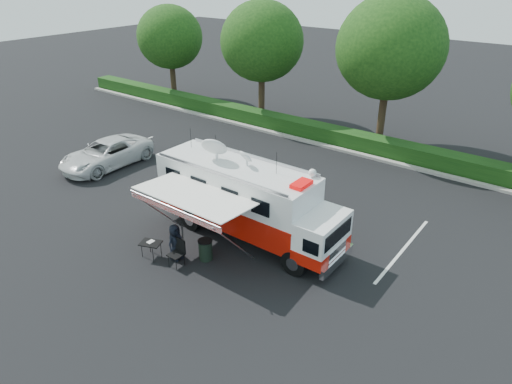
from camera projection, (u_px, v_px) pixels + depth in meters
ground_plane at (249, 237)px, 19.04m from camera, size 120.00×120.00×0.00m
back_border at (407, 67)px, 25.32m from camera, size 60.00×6.14×8.87m
stall_lines at (280, 206)px, 21.44m from camera, size 24.12×5.50×0.01m
command_truck at (247, 201)px, 18.31m from camera, size 8.22×2.26×3.95m
awning at (191, 199)px, 16.66m from camera, size 4.49×2.34×2.72m
white_suv at (108, 166)px, 25.63m from camera, size 2.53×5.34×1.47m
person at (177, 258)px, 17.66m from camera, size 0.50×0.75×1.50m
folding_table at (151, 244)px, 17.46m from camera, size 0.94×0.80×0.68m
folding_chair at (178, 250)px, 17.02m from camera, size 0.53×0.55×1.09m
trash_bin at (206, 250)px, 17.45m from camera, size 0.56×0.56×0.84m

